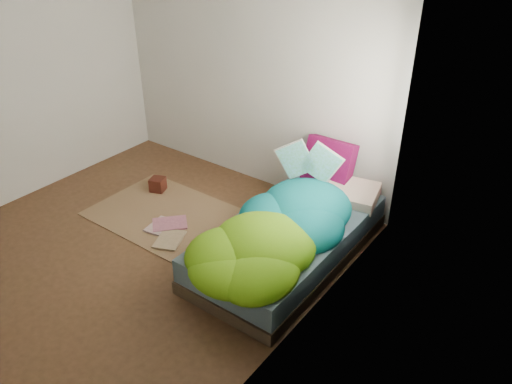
{
  "coord_description": "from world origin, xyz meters",
  "views": [
    {
      "loc": [
        3.17,
        -2.42,
        2.84
      ],
      "look_at": [
        0.83,
        0.75,
        0.54
      ],
      "focal_mm": 35.0,
      "sensor_mm": 36.0,
      "label": 1
    }
  ],
  "objects_px": {
    "open_book": "(309,152)",
    "wooden_box": "(158,184)",
    "bed": "(289,241)",
    "floor_book_a": "(152,223)",
    "pillow_magenta": "(329,164)",
    "floor_book_b": "(169,217)"
  },
  "relations": [
    {
      "from": "open_book",
      "to": "wooden_box",
      "type": "relative_size",
      "value": 3.37
    },
    {
      "from": "wooden_box",
      "to": "open_book",
      "type": "bearing_deg",
      "value": 12.06
    },
    {
      "from": "bed",
      "to": "floor_book_a",
      "type": "bearing_deg",
      "value": -164.08
    },
    {
      "from": "pillow_magenta",
      "to": "floor_book_a",
      "type": "bearing_deg",
      "value": -136.96
    },
    {
      "from": "floor_book_b",
      "to": "bed",
      "type": "bearing_deg",
      "value": 51.74
    },
    {
      "from": "bed",
      "to": "floor_book_a",
      "type": "distance_m",
      "value": 1.45
    },
    {
      "from": "bed",
      "to": "open_book",
      "type": "height_order",
      "value": "open_book"
    },
    {
      "from": "open_book",
      "to": "pillow_magenta",
      "type": "bearing_deg",
      "value": 64.97
    },
    {
      "from": "floor_book_a",
      "to": "bed",
      "type": "bearing_deg",
      "value": 6.38
    },
    {
      "from": "pillow_magenta",
      "to": "open_book",
      "type": "bearing_deg",
      "value": -97.14
    },
    {
      "from": "bed",
      "to": "wooden_box",
      "type": "distance_m",
      "value": 1.85
    },
    {
      "from": "bed",
      "to": "floor_book_b",
      "type": "height_order",
      "value": "bed"
    },
    {
      "from": "bed",
      "to": "open_book",
      "type": "relative_size",
      "value": 3.89
    },
    {
      "from": "wooden_box",
      "to": "floor_book_a",
      "type": "height_order",
      "value": "wooden_box"
    },
    {
      "from": "wooden_box",
      "to": "bed",
      "type": "bearing_deg",
      "value": -4.03
    },
    {
      "from": "wooden_box",
      "to": "floor_book_b",
      "type": "relative_size",
      "value": 0.45
    },
    {
      "from": "wooden_box",
      "to": "pillow_magenta",
      "type": "bearing_deg",
      "value": 21.93
    },
    {
      "from": "pillow_magenta",
      "to": "wooden_box",
      "type": "xyz_separation_m",
      "value": [
        -1.75,
        -0.7,
        -0.5
      ]
    },
    {
      "from": "pillow_magenta",
      "to": "open_book",
      "type": "distance_m",
      "value": 0.42
    },
    {
      "from": "pillow_magenta",
      "to": "floor_book_b",
      "type": "distance_m",
      "value": 1.71
    },
    {
      "from": "floor_book_b",
      "to": "open_book",
      "type": "bearing_deg",
      "value": 73.27
    },
    {
      "from": "pillow_magenta",
      "to": "floor_book_b",
      "type": "bearing_deg",
      "value": -140.01
    }
  ]
}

